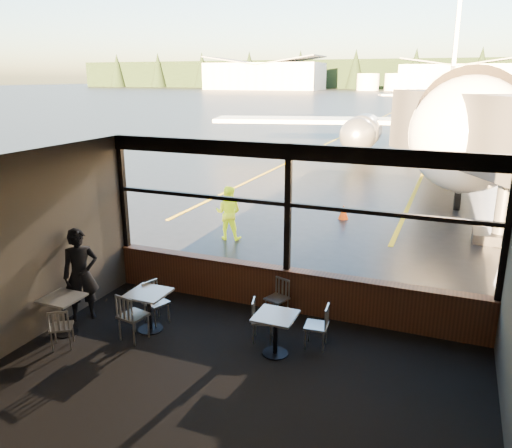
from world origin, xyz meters
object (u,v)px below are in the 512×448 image
Objects in this scene: chair_near_w at (263,320)px; cone_nose at (343,212)px; ground_crew at (228,213)px; passenger at (81,275)px; cafe_table_mid at (149,311)px; chair_mid_s at (133,316)px; chair_near_e at (316,326)px; chair_mid_w at (156,303)px; chair_near_n at (277,299)px; chair_left_s at (61,327)px; cafe_table_left at (64,315)px; jet_bridge at (479,170)px; cafe_table_near at (275,335)px; airliner at (460,64)px.

chair_near_w reaches higher than cone_nose.
cone_nose is at bearing -137.31° from ground_crew.
ground_crew is at bearing 38.13° from passenger.
cafe_table_mid is 0.98× the size of chair_near_w.
chair_near_w is 2.40m from chair_mid_s.
chair_mid_w is (-3.20, -0.27, 0.01)m from chair_near_e.
chair_near_e is at bearing 161.80° from chair_near_n.
cafe_table_mid is 2.53m from chair_near_n.
chair_left_s is at bearing 106.80° from chair_near_e.
passenger is at bearing 92.80° from chair_near_e.
cafe_table_left is 0.53m from chair_left_s.
cafe_table_left is at bearing -153.57° from cafe_table_mid.
jet_bridge is 12.45× the size of chair_mid_w.
cafe_table_left is 0.40× the size of passenger.
chair_near_e is at bearing 40.15° from cafe_table_near.
chair_mid_s is (-0.07, -0.41, 0.08)m from cafe_table_mid.
cafe_table_left is 0.92× the size of chair_near_w.
chair_near_e is (-2.61, -6.73, -1.90)m from jet_bridge.
jet_bridge is 11.07m from chair_left_s.
cafe_table_left is at bearing -131.86° from jet_bridge.
chair_near_e reaches higher than cafe_table_left.
cafe_table_near is 0.91× the size of chair_near_e.
cafe_table_mid is at bearing 90.96° from ground_crew.
cafe_table_left is at bearing 94.37° from chair_left_s.
chair_mid_s is at bearing 18.00° from chair_mid_w.
cafe_table_left is at bearing -33.30° from chair_mid_w.
chair_left_s is 0.42× the size of passenger.
cafe_table_left is at bearing -106.90° from airliner.
airliner is at bearing -9.21° from chair_near_e.
chair_near_n reaches higher than chair_left_s.
passenger is (-3.62, -1.48, 0.53)m from chair_near_n.
chair_mid_s is at bearing -127.06° from jet_bridge.
chair_near_n is 2.83m from chair_mid_s.
chair_near_e is 1.71× the size of cone_nose.
chair_mid_w is at bearing 89.70° from chair_near_e.
chair_near_w is 0.99× the size of chair_near_n.
chair_mid_s is at bearing 101.99° from chair_near_e.
cafe_table_mid is 0.32m from chair_mid_w.
jet_bridge is 12.91× the size of chair_near_n.
chair_near_n is at bearing -99.55° from airliner.
chair_near_w is 3.77m from passenger.
chair_mid_s is at bearing 89.65° from ground_crew.
passenger is (-1.53, -0.07, 0.55)m from cafe_table_mid.
chair_mid_s is (-5.84, -7.73, -1.85)m from jet_bridge.
ground_crew is at bearing -128.29° from cone_nose.
chair_near_w reaches higher than cafe_table_near.
chair_near_e is at bearing -38.91° from passenger.
cafe_table_near is 0.54m from chair_near_w.
chair_mid_w reaches higher than chair_near_n.
chair_near_w reaches higher than chair_left_s.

